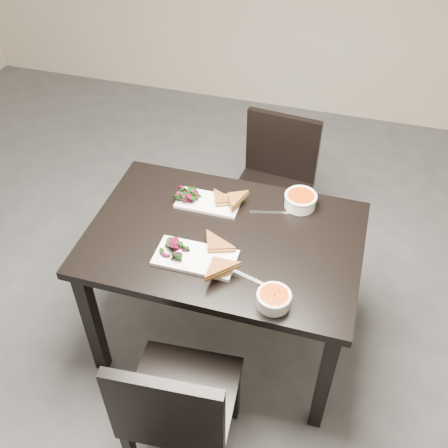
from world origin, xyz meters
name	(u,v)px	position (x,y,z in m)	size (l,w,h in m)	color
ground	(149,331)	(0.00, 0.00, 0.00)	(5.00, 5.00, 0.00)	#47474C
table	(224,251)	(0.39, 0.09, 0.65)	(1.20, 0.80, 0.75)	black
chair_near	(177,407)	(0.40, -0.60, 0.48)	(0.45, 0.45, 0.85)	black
chair_far	(274,181)	(0.47, 0.86, 0.48)	(0.46, 0.46, 0.85)	black
plate_near	(195,258)	(0.32, -0.08, 0.76)	(0.34, 0.17, 0.02)	white
sandwich_near	(211,253)	(0.38, -0.07, 0.79)	(0.17, 0.13, 0.06)	#AF5824
salad_near	(172,248)	(0.22, -0.08, 0.79)	(0.11, 0.10, 0.05)	black
soup_bowl_near	(274,298)	(0.68, -0.22, 0.78)	(0.14, 0.14, 0.06)	white
cutlery_near	(247,277)	(0.55, -0.12, 0.75)	(0.18, 0.02, 0.00)	silver
plate_far	(208,203)	(0.26, 0.27, 0.76)	(0.29, 0.15, 0.01)	white
sandwich_far	(221,202)	(0.33, 0.26, 0.79)	(0.15, 0.11, 0.05)	#AF5824
salad_far	(188,194)	(0.16, 0.27, 0.78)	(0.09, 0.08, 0.04)	black
soup_bowl_far	(301,200)	(0.68, 0.38, 0.79)	(0.15, 0.15, 0.07)	white
cutlery_far	(269,212)	(0.55, 0.29, 0.75)	(0.18, 0.02, 0.00)	silver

